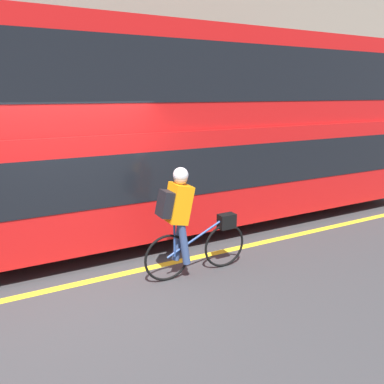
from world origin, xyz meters
The scene contains 7 objects.
ground_plane centered at (0.00, 0.00, 0.00)m, with size 80.00×80.00×0.00m, color #38383A.
road_center_line centered at (0.00, 0.01, 0.00)m, with size 50.00×0.14×0.01m, color yellow.
sidewalk_curb centered at (0.00, 5.93, 0.05)m, with size 60.00×2.44×0.11m.
building_facade centered at (0.00, 7.30, 3.59)m, with size 60.00×0.30×7.18m.
bus centered at (2.65, 1.51, 2.03)m, with size 10.06×2.45×3.67m.
cyclist_on_bike centered at (1.38, -0.47, 0.88)m, with size 1.66×0.32×1.64m.
street_sign_post centered at (3.31, 5.80, 1.55)m, with size 0.36×0.09×2.59m.
Camera 1 is at (-0.89, -4.96, 2.61)m, focal length 35.00 mm.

